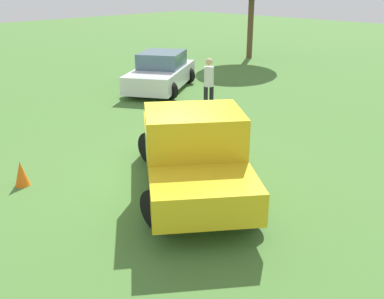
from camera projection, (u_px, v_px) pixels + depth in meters
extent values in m
plane|color=#477533|center=(172.00, 182.00, 9.74)|extent=(80.00, 80.00, 0.00)
cylinder|color=black|center=(152.00, 148.00, 10.63)|extent=(0.79, 0.22, 0.79)
cylinder|color=black|center=(216.00, 145.00, 10.82)|extent=(0.79, 0.22, 0.79)
cylinder|color=black|center=(159.00, 209.00, 7.79)|extent=(0.79, 0.22, 0.79)
cylinder|color=black|center=(246.00, 204.00, 7.97)|extent=(0.79, 0.22, 0.79)
cube|color=gold|center=(184.00, 134.00, 10.51)|extent=(2.67, 2.66, 0.64)
cube|color=gold|center=(194.00, 145.00, 8.77)|extent=(2.37, 2.42, 1.40)
cube|color=slate|center=(194.00, 124.00, 8.62)|extent=(2.09, 2.16, 0.48)
cube|color=gold|center=(201.00, 184.00, 8.03)|extent=(2.97, 2.90, 0.60)
cube|color=silver|center=(181.00, 132.00, 11.44)|extent=(1.21, 1.48, 0.16)
cylinder|color=black|center=(170.00, 90.00, 16.35)|extent=(0.67, 0.20, 0.67)
cylinder|color=black|center=(130.00, 88.00, 16.68)|extent=(0.67, 0.20, 0.67)
cylinder|color=black|center=(188.00, 75.00, 18.91)|extent=(0.67, 0.20, 0.67)
cylinder|color=black|center=(153.00, 74.00, 19.24)|extent=(0.67, 0.20, 0.67)
cube|color=white|center=(161.00, 76.00, 17.72)|extent=(3.78, 4.60, 0.68)
cube|color=slate|center=(162.00, 59.00, 17.68)|extent=(2.35, 2.44, 0.60)
cylinder|color=black|center=(206.00, 99.00, 14.79)|extent=(0.14, 0.14, 0.86)
cylinder|color=black|center=(211.00, 99.00, 14.84)|extent=(0.14, 0.14, 0.86)
cylinder|color=silver|center=(209.00, 77.00, 14.54)|extent=(0.44, 0.44, 0.65)
sphere|color=#D8AD84|center=(209.00, 62.00, 14.37)|extent=(0.23, 0.23, 0.23)
cylinder|color=brown|center=(251.00, 22.00, 24.37)|extent=(0.32, 0.32, 3.93)
cone|color=orange|center=(21.00, 174.00, 9.51)|extent=(0.32, 0.32, 0.55)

